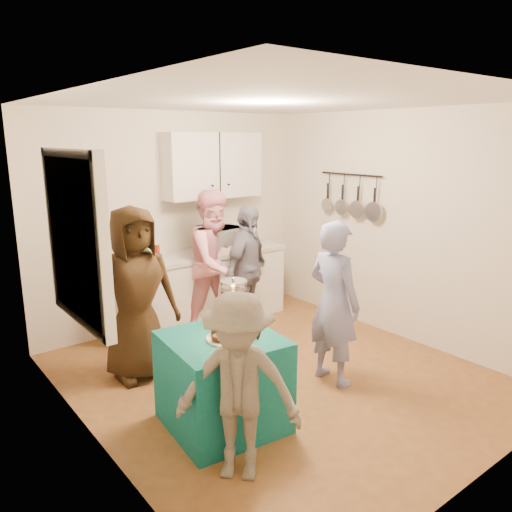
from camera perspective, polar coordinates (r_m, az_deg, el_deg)
floor at (r=5.06m, az=2.52°, el=-13.52°), size 4.00×4.00×0.00m
ceiling at (r=4.52m, az=2.87°, el=17.34°), size 4.00×4.00×0.00m
back_wall at (r=6.24m, az=-9.42°, el=4.11°), size 3.60×3.60×0.00m
left_wall at (r=3.73m, az=-18.78°, el=-2.70°), size 4.00×4.00×0.00m
right_wall at (r=5.93m, az=16.00°, el=3.28°), size 4.00×4.00×0.00m
window_night at (r=3.96m, az=-20.11°, el=1.83°), size 0.04×1.00×1.20m
counter at (r=6.28m, az=-6.19°, el=-3.88°), size 2.20×0.58×0.86m
countertop at (r=6.16m, az=-6.30°, el=0.16°), size 2.24×0.62×0.05m
upper_cabinet at (r=6.30m, az=-4.93°, el=10.27°), size 1.30×0.30×0.80m
pot_rack at (r=6.26m, az=10.54°, el=6.86°), size 0.12×1.00×0.60m
microwave at (r=6.31m, az=-3.76°, el=2.02°), size 0.54×0.41×0.27m
party_table at (r=4.14m, az=-3.83°, el=-14.11°), size 0.94×0.94×0.76m
donut_cake at (r=3.91m, az=-2.93°, el=-8.22°), size 0.38×0.38×0.18m
punch_jar at (r=4.24m, az=-2.57°, el=-5.28°), size 0.22×0.22×0.34m
man_birthday at (r=4.73m, az=8.88°, el=-5.33°), size 0.40×0.59×1.57m
woman_back_left at (r=4.88m, az=-13.61°, el=-4.22°), size 0.85×0.58×1.69m
woman_back_center at (r=5.87m, az=-4.61°, el=-0.75°), size 0.98×0.85×1.72m
woman_back_right at (r=5.87m, az=-1.02°, el=-1.61°), size 0.97×0.74×1.53m
child_near_left at (r=3.45m, az=-2.05°, el=-14.78°), size 0.94×0.96×1.32m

